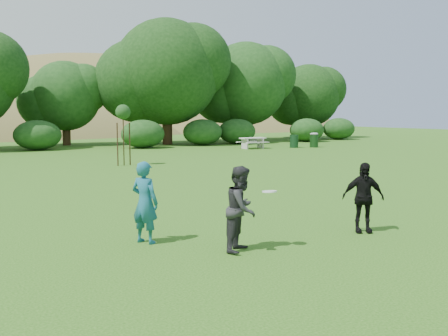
{
  "coord_description": "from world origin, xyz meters",
  "views": [
    {
      "loc": [
        -6.4,
        -7.56,
        2.48
      ],
      "look_at": [
        0.0,
        3.0,
        1.1
      ],
      "focal_mm": 40.0,
      "sensor_mm": 36.0,
      "label": 1
    }
  ],
  "objects_px": {
    "player_grey": "(242,209)",
    "trash_can_lidded": "(314,140)",
    "player_teal": "(145,202)",
    "trash_can_near": "(294,141)",
    "sapling": "(123,114)",
    "picnic_table": "(253,141)",
    "player_black": "(363,197)"
  },
  "relations": [
    {
      "from": "trash_can_near",
      "to": "trash_can_lidded",
      "type": "distance_m",
      "value": 1.55
    },
    {
      "from": "player_grey",
      "to": "player_black",
      "type": "relative_size",
      "value": 1.05
    },
    {
      "from": "trash_can_near",
      "to": "picnic_table",
      "type": "distance_m",
      "value": 3.09
    },
    {
      "from": "player_black",
      "to": "picnic_table",
      "type": "bearing_deg",
      "value": 92.65
    },
    {
      "from": "player_grey",
      "to": "trash_can_lidded",
      "type": "relative_size",
      "value": 1.46
    },
    {
      "from": "player_grey",
      "to": "trash_can_lidded",
      "type": "bearing_deg",
      "value": 8.42
    },
    {
      "from": "player_black",
      "to": "player_grey",
      "type": "bearing_deg",
      "value": -150.97
    },
    {
      "from": "player_teal",
      "to": "trash_can_near",
      "type": "distance_m",
      "value": 26.71
    },
    {
      "from": "player_teal",
      "to": "sapling",
      "type": "distance_m",
      "value": 14.44
    },
    {
      "from": "sapling",
      "to": "trash_can_lidded",
      "type": "bearing_deg",
      "value": 16.71
    },
    {
      "from": "player_grey",
      "to": "picnic_table",
      "type": "relative_size",
      "value": 0.85
    },
    {
      "from": "picnic_table",
      "to": "player_black",
      "type": "bearing_deg",
      "value": -119.12
    },
    {
      "from": "player_black",
      "to": "trash_can_near",
      "type": "relative_size",
      "value": 1.62
    },
    {
      "from": "player_teal",
      "to": "trash_can_lidded",
      "type": "bearing_deg",
      "value": -78.19
    },
    {
      "from": "sapling",
      "to": "trash_can_near",
      "type": "bearing_deg",
      "value": 19.8
    },
    {
      "from": "player_grey",
      "to": "sapling",
      "type": "relative_size",
      "value": 0.54
    },
    {
      "from": "player_teal",
      "to": "picnic_table",
      "type": "xyz_separation_m",
      "value": [
        15.97,
        19.62,
        -0.26
      ]
    },
    {
      "from": "sapling",
      "to": "player_black",
      "type": "bearing_deg",
      "value": -91.26
    },
    {
      "from": "player_grey",
      "to": "trash_can_lidded",
      "type": "height_order",
      "value": "player_grey"
    },
    {
      "from": "sapling",
      "to": "player_grey",
      "type": "bearing_deg",
      "value": -102.19
    },
    {
      "from": "player_grey",
      "to": "trash_can_near",
      "type": "distance_m",
      "value": 26.86
    },
    {
      "from": "player_grey",
      "to": "picnic_table",
      "type": "xyz_separation_m",
      "value": [
        14.7,
        21.02,
        -0.25
      ]
    },
    {
      "from": "player_black",
      "to": "picnic_table",
      "type": "distance_m",
      "value": 24.22
    },
    {
      "from": "trash_can_near",
      "to": "sapling",
      "type": "distance_m",
      "value": 15.47
    },
    {
      "from": "trash_can_lidded",
      "to": "player_black",
      "type": "bearing_deg",
      "value": -129.21
    },
    {
      "from": "player_grey",
      "to": "trash_can_near",
      "type": "xyz_separation_m",
      "value": [
        17.68,
        20.21,
        -0.32
      ]
    },
    {
      "from": "player_teal",
      "to": "trash_can_near",
      "type": "height_order",
      "value": "player_teal"
    },
    {
      "from": "player_teal",
      "to": "trash_can_lidded",
      "type": "height_order",
      "value": "player_teal"
    },
    {
      "from": "player_grey",
      "to": "trash_can_lidded",
      "type": "xyz_separation_m",
      "value": [
        19.17,
        19.79,
        -0.23
      ]
    },
    {
      "from": "player_grey",
      "to": "trash_can_lidded",
      "type": "distance_m",
      "value": 27.56
    },
    {
      "from": "player_grey",
      "to": "sapling",
      "type": "bearing_deg",
      "value": 40.32
    },
    {
      "from": "player_black",
      "to": "sapling",
      "type": "height_order",
      "value": "sapling"
    }
  ]
}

